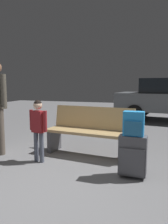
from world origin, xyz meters
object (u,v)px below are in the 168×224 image
Objects in this scene: bench at (89,131)px; backpack_bright at (134,124)px; child at (38,124)px; suitcase at (133,155)px.

backpack_bright is (0.87, -0.80, 0.33)m from bench.
child reaches higher than backpack_bright.
backpack_bright reaches higher than bench.
child is (-0.70, -0.64, 0.21)m from bench.
bench is 1.56× the size of child.
child reaches higher than bench.
suitcase is at bearing -5.76° from child.
suitcase is (0.87, -0.80, -0.12)m from bench.
child is at bearing 174.22° from backpack_bright.
bench is at bearing 42.56° from child.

